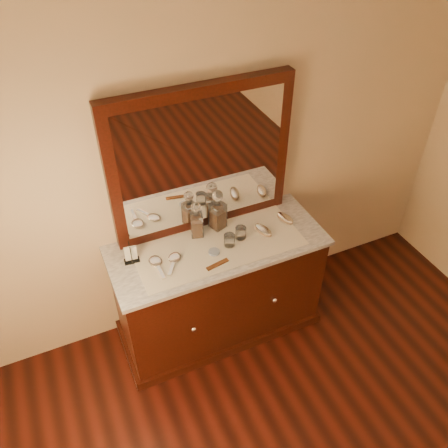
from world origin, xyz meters
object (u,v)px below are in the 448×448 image
(comb, at_px, (218,264))
(brush_near, at_px, (263,230))
(hand_mirror_inner, at_px, (174,259))
(decanter_left, at_px, (197,223))
(mirror_frame, at_px, (201,161))
(decanter_right, at_px, (218,213))
(dresser_cabinet, at_px, (218,289))
(pin_dish, at_px, (214,252))
(napkin_rack, at_px, (131,254))
(brush_far, at_px, (285,218))
(hand_mirror_outer, at_px, (156,263))

(comb, xyz_separation_m, brush_near, (0.40, 0.16, 0.02))
(hand_mirror_inner, bearing_deg, decanter_left, 37.66)
(mirror_frame, distance_m, decanter_right, 0.40)
(hand_mirror_inner, bearing_deg, dresser_cabinet, 5.71)
(pin_dish, height_order, decanter_left, decanter_left)
(mirror_frame, bearing_deg, pin_dish, -100.02)
(decanter_right, distance_m, hand_mirror_inner, 0.44)
(napkin_rack, relative_size, brush_far, 0.94)
(dresser_cabinet, xyz_separation_m, mirror_frame, (0.00, 0.25, 0.94))
(brush_near, bearing_deg, mirror_frame, 140.52)
(decanter_right, height_order, brush_near, decanter_right)
(brush_far, bearing_deg, comb, -161.09)
(pin_dish, relative_size, decanter_right, 0.24)
(napkin_rack, height_order, decanter_right, decanter_right)
(brush_near, height_order, hand_mirror_outer, brush_near)
(mirror_frame, bearing_deg, decanter_left, -130.93)
(pin_dish, bearing_deg, decanter_right, 61.26)
(hand_mirror_inner, bearing_deg, pin_dish, -8.21)
(comb, distance_m, napkin_rack, 0.54)
(dresser_cabinet, relative_size, hand_mirror_inner, 6.90)
(mirror_frame, distance_m, hand_mirror_outer, 0.70)
(brush_near, relative_size, brush_far, 1.03)
(dresser_cabinet, xyz_separation_m, pin_dish, (-0.06, -0.07, 0.45))
(pin_dish, bearing_deg, hand_mirror_outer, 171.93)
(dresser_cabinet, bearing_deg, napkin_rack, 172.11)
(dresser_cabinet, bearing_deg, brush_far, 3.07)
(mirror_frame, bearing_deg, brush_far, -22.53)
(pin_dish, height_order, decanter_right, decanter_right)
(napkin_rack, bearing_deg, mirror_frame, 16.73)
(mirror_frame, xyz_separation_m, hand_mirror_inner, (-0.31, -0.28, -0.49))
(mirror_frame, distance_m, hand_mirror_inner, 0.64)
(hand_mirror_outer, xyz_separation_m, hand_mirror_inner, (0.11, -0.02, -0.00))
(napkin_rack, xyz_separation_m, hand_mirror_outer, (0.13, -0.09, -0.04))
(dresser_cabinet, xyz_separation_m, hand_mirror_outer, (-0.43, -0.02, 0.45))
(dresser_cabinet, bearing_deg, hand_mirror_inner, -174.29)
(comb, distance_m, brush_near, 0.43)
(decanter_right, bearing_deg, brush_near, -35.15)
(napkin_rack, distance_m, hand_mirror_outer, 0.17)
(mirror_frame, relative_size, hand_mirror_inner, 5.91)
(mirror_frame, height_order, brush_near, mirror_frame)
(mirror_frame, height_order, comb, mirror_frame)
(comb, relative_size, decanter_right, 0.51)
(brush_near, bearing_deg, hand_mirror_inner, -179.22)
(comb, relative_size, hand_mirror_outer, 0.72)
(mirror_frame, bearing_deg, brush_near, -39.48)
(comb, height_order, hand_mirror_outer, hand_mirror_outer)
(napkin_rack, bearing_deg, hand_mirror_inner, -23.98)
(comb, relative_size, napkin_rack, 1.08)
(pin_dish, distance_m, napkin_rack, 0.53)
(dresser_cabinet, relative_size, decanter_left, 5.26)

